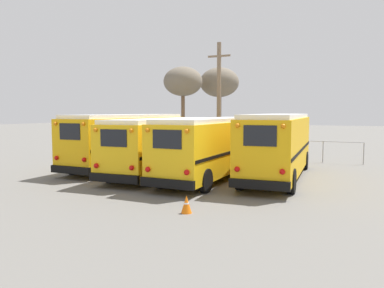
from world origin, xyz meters
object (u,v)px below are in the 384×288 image
Objects in this scene: traffic_cone at (186,204)px; school_bus_1 at (163,143)px; utility_pole at (219,98)px; bare_tree_0 at (183,82)px; school_bus_3 at (278,143)px; school_bus_2 at (214,145)px; bare_tree_1 at (219,83)px; school_bus_0 at (129,138)px.

school_bus_1 is at bearing 124.03° from traffic_cone.
utility_pole reaches higher than bare_tree_0.
school_bus_1 is 12.98m from bare_tree_0.
school_bus_1 is 16.83× the size of traffic_cone.
school_bus_3 reaches higher than school_bus_1.
school_bus_1 is 3.05m from school_bus_2.
school_bus_3 is (3.05, 1.07, 0.10)m from school_bus_2.
utility_pole reaches higher than traffic_cone.
school_bus_2 is 16.51m from bare_tree_1.
school_bus_0 is at bearing 133.14° from traffic_cone.
traffic_cone is at bearing -100.15° from school_bus_3.
school_bus_1 is 1.38× the size of bare_tree_0.
school_bus_3 is (6.10, 0.90, 0.14)m from school_bus_1.
school_bus_2 is at bearing -13.67° from school_bus_0.
school_bus_0 is 1.21× the size of utility_pole.
utility_pole is 4.66m from bare_tree_0.
utility_pole reaches higher than school_bus_0.
school_bus_2 is at bearing -57.86° from bare_tree_0.
utility_pole is at bearing -70.23° from bare_tree_1.
bare_tree_1 reaches higher than traffic_cone.
bare_tree_0 reaches higher than school_bus_1.
school_bus_0 is 6.28m from school_bus_2.
school_bus_0 is at bearing 177.41° from school_bus_3.
school_bus_0 is 9.16m from school_bus_3.
bare_tree_0 is 21.25m from traffic_cone.
school_bus_2 is at bearing -70.87° from bare_tree_1.
school_bus_3 is 16.79m from bare_tree_1.
traffic_cone is at bearing -46.86° from school_bus_0.
bare_tree_0 is (-4.27, 11.48, 4.28)m from school_bus_1.
utility_pole is 17.76m from traffic_cone.
school_bus_2 is 1.01× the size of school_bus_3.
school_bus_3 is at bearing -45.57° from bare_tree_0.
utility_pole is (-6.37, 8.68, 2.70)m from school_bus_3.
school_bus_3 is at bearing 8.39° from school_bus_1.
school_bus_2 is (6.10, -1.48, -0.07)m from school_bus_0.
traffic_cone is at bearing -55.97° from school_bus_1.
traffic_cone is (6.87, -21.84, -5.69)m from bare_tree_1.
school_bus_1 is 1.01× the size of school_bus_3.
bare_tree_1 reaches higher than school_bus_0.
school_bus_3 reaches higher than traffic_cone.
school_bus_0 is 1.06× the size of school_bus_3.
school_bus_1 is 10.00m from utility_pole.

